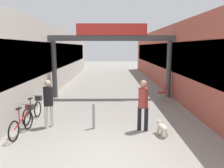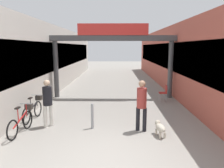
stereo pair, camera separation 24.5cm
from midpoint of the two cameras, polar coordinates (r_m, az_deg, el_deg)
The scene contains 11 objects.
ground_plane at distance 6.21m, azimuth 0.44°, elevation -18.70°, with size 80.00×80.00×0.00m, color gray.
storefront_left at distance 17.27m, azimuth -16.41°, elevation 6.59°, with size 3.00×26.00×4.29m.
storefront_right at distance 17.24m, azimuth 18.16°, elevation 6.49°, with size 3.00×26.00×4.29m.
arcade_sign_gateway at distance 12.67m, azimuth 0.81°, elevation 9.83°, with size 7.40×0.47×4.24m.
pedestrian_with_dog at distance 7.72m, azimuth 8.65°, elevation -4.70°, with size 0.42×0.42×1.82m.
pedestrian_companion at distance 8.37m, azimuth -15.69°, elevation -4.02°, with size 0.48×0.48×1.77m.
dog_on_leash at distance 7.64m, azimuth 13.32°, elevation -10.94°, with size 0.37×0.68×0.48m.
bicycle_red_nearest at distance 8.20m, azimuth -21.64°, elevation -8.89°, with size 0.46×1.69×0.98m.
bicycle_black_second at distance 9.51m, azimuth -19.11°, elevation -6.22°, with size 0.46×1.69×0.98m.
bollard_post_metal at distance 8.04m, azimuth -4.30°, elevation -8.25°, with size 0.10×0.10×0.95m.
cafe_chair_red_nearer at distance 12.31m, azimuth 14.04°, elevation -1.93°, with size 0.41×0.41×0.89m.
Camera 2 is at (0.18, -5.47, 2.95)m, focal length 35.00 mm.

